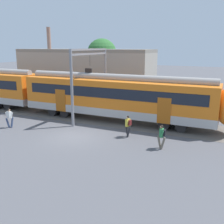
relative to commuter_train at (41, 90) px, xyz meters
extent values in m
plane|color=#515156|center=(7.58, -5.50, -2.25)|extent=(160.00, 160.00, 0.00)
cube|color=#605951|center=(-2.48, 0.00, -2.25)|extent=(80.00, 4.40, 0.01)
cube|color=#B2ADA8|center=(8.52, 0.00, -1.20)|extent=(18.00, 3.06, 0.70)
cube|color=orange|center=(8.52, 0.00, 0.35)|extent=(18.00, 3.00, 2.40)
cube|color=black|center=(8.52, -1.51, 0.55)|extent=(16.56, 0.03, 0.90)
cube|color=#AC5413|center=(13.47, -1.52, -0.50)|extent=(1.10, 0.04, 2.10)
cube|color=#AC5413|center=(3.57, -1.52, -0.50)|extent=(1.10, 0.04, 2.10)
cylinder|color=gray|center=(8.52, 0.00, 1.73)|extent=(17.64, 0.70, 0.70)
cube|color=black|center=(5.82, 0.00, 2.28)|extent=(0.70, 0.12, 0.40)
cylinder|color=black|center=(14.80, 0.00, -1.80)|extent=(0.90, 2.40, 0.90)
cylinder|color=black|center=(13.40, 0.00, -1.80)|extent=(0.90, 2.40, 0.90)
cylinder|color=black|center=(3.64, 0.00, -1.80)|extent=(0.90, 2.40, 0.90)
cylinder|color=black|center=(2.24, 0.00, -1.80)|extent=(0.90, 2.40, 0.90)
cylinder|color=black|center=(-3.80, 0.00, -1.80)|extent=(0.90, 2.40, 0.90)
cylinder|color=black|center=(-5.20, 0.00, -1.80)|extent=(0.90, 2.40, 0.90)
cylinder|color=navy|center=(1.46, -5.66, -1.82)|extent=(0.20, 0.37, 0.87)
cylinder|color=navy|center=(1.24, -5.92, -1.82)|extent=(0.20, 0.37, 0.87)
cube|color=silver|center=(1.35, -5.79, -1.11)|extent=(0.39, 0.29, 0.56)
cylinder|color=silver|center=(1.12, -5.84, -1.16)|extent=(0.12, 0.26, 0.52)
cylinder|color=silver|center=(1.58, -5.74, -1.16)|extent=(0.12, 0.26, 0.52)
sphere|color=tan|center=(1.35, -5.77, -0.72)|extent=(0.22, 0.22, 0.22)
sphere|color=black|center=(1.35, -5.79, -0.69)|extent=(0.20, 0.20, 0.20)
cylinder|color=#28282D|center=(11.18, -3.69, -1.82)|extent=(0.38, 0.23, 0.87)
cylinder|color=#28282D|center=(11.41, -3.93, -1.82)|extent=(0.38, 0.23, 0.87)
cube|color=gold|center=(11.29, -3.81, -1.11)|extent=(0.32, 0.41, 0.56)
cylinder|color=gold|center=(11.32, -4.04, -1.16)|extent=(0.26, 0.15, 0.52)
cylinder|color=gold|center=(11.27, -3.58, -1.16)|extent=(0.26, 0.15, 0.52)
sphere|color=beige|center=(11.27, -3.81, -0.72)|extent=(0.22, 0.22, 0.22)
sphere|color=black|center=(11.29, -3.81, -0.69)|extent=(0.20, 0.20, 0.20)
cube|color=maroon|center=(11.47, -3.86, -1.09)|extent=(0.22, 0.31, 0.40)
cylinder|color=#6B6051|center=(14.07, -5.03, -1.82)|extent=(0.36, 0.16, 0.87)
cylinder|color=#6B6051|center=(14.35, -5.20, -1.82)|extent=(0.36, 0.16, 0.87)
cube|color=#2D7F47|center=(14.21, -5.12, -1.11)|extent=(0.25, 0.37, 0.56)
cylinder|color=#2D7F47|center=(14.30, -5.34, -1.16)|extent=(0.25, 0.10, 0.52)
cylinder|color=#2D7F47|center=(14.12, -4.90, -1.16)|extent=(0.25, 0.10, 0.52)
sphere|color=#9E7051|center=(14.19, -5.12, -0.72)|extent=(0.22, 0.22, 0.22)
sphere|color=black|center=(14.21, -5.12, -0.69)|extent=(0.20, 0.20, 0.20)
cube|color=black|center=(14.39, -5.11, -1.09)|extent=(0.17, 0.29, 0.40)
cylinder|color=gray|center=(5.99, -3.20, 1.00)|extent=(0.24, 0.24, 6.50)
cylinder|color=gray|center=(5.99, 3.20, 1.00)|extent=(0.24, 0.24, 6.50)
cube|color=gray|center=(5.99, 0.00, 4.20)|extent=(0.20, 6.40, 0.16)
cube|color=gray|center=(5.99, 0.00, 3.80)|extent=(0.20, 6.40, 0.16)
cylinder|color=black|center=(5.99, 0.00, 3.20)|extent=(0.03, 0.03, 1.00)
cube|color=gray|center=(0.80, 7.71, 0.75)|extent=(17.69, 5.00, 6.00)
cube|color=gray|center=(0.80, 7.71, 3.95)|extent=(17.69, 5.00, 0.40)
cylinder|color=#8C6656|center=(-4.50, 7.71, 5.35)|extent=(0.50, 0.50, 3.20)
cylinder|color=brown|center=(0.76, 12.87, -0.15)|extent=(0.32, 0.32, 4.21)
sphere|color=#2D662D|center=(0.76, 12.87, 3.45)|extent=(4.27, 4.27, 4.27)
camera|label=1|loc=(18.09, -21.57, 4.46)|focal=42.00mm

